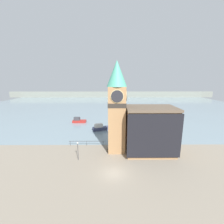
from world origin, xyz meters
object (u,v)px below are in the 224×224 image
Objects in this scene: pier_building at (150,130)px; boat_far at (79,121)px; clock_tower at (117,105)px; mooring_bollard_near at (107,150)px; lamp_post at (78,147)px; boat_near at (101,128)px.

pier_building is 2.14× the size of boat_far.
clock_tower is at bearing 173.74° from pier_building.
boat_far is 7.58× the size of mooring_bollard_near.
mooring_bollard_near is (-9.13, 0.09, -4.69)m from pier_building.
clock_tower reaches higher than boat_far.
boat_far is at bearing 115.68° from mooring_bollard_near.
boat_far is 26.98m from lamp_post.
clock_tower is at bearing 27.10° from lamp_post.
pier_building reaches higher than boat_far.
boat_near is 1.23× the size of boat_far.
pier_building reaches higher than mooring_bollard_near.
mooring_bollard_near is (11.11, -23.11, -0.38)m from boat_far.
clock_tower is 11.54m from lamp_post.
lamp_post reaches higher than mooring_bollard_near.
clock_tower reaches higher than pier_building.
pier_building reaches higher than lamp_post.
boat_far is 25.64m from mooring_bollard_near.
boat_far is at bearing 101.65° from lamp_post.
lamp_post is (-3.32, -17.83, 1.87)m from boat_near.
boat_near is at bearing -43.85° from boat_far.
lamp_post is at bearing -150.22° from mooring_bollard_near.
boat_far is (-8.75, 8.52, -0.05)m from boat_near.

